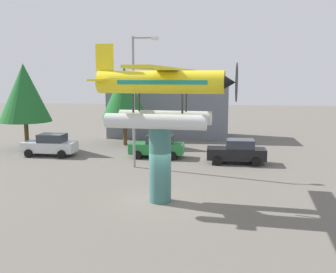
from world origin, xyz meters
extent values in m
plane|color=#605B54|center=(0.00, 0.00, 0.00)|extent=(140.00, 140.00, 0.00)
cylinder|color=#386B66|center=(0.00, 0.00, 1.91)|extent=(1.10, 1.10, 3.81)
cylinder|color=silver|center=(-0.09, -1.00, 4.16)|extent=(4.84, 1.12, 0.70)
cylinder|color=#333338|center=(1.15, -0.60, 4.96)|extent=(0.11, 0.11, 0.90)
cylinder|color=#333338|center=(-1.24, -0.39, 4.96)|extent=(0.11, 0.11, 0.90)
cylinder|color=silver|center=(0.09, 1.00, 4.16)|extent=(4.84, 1.12, 0.70)
cylinder|color=#333338|center=(1.24, 0.39, 4.96)|extent=(0.11, 0.11, 0.90)
cylinder|color=#333338|center=(-1.15, 0.60, 4.96)|extent=(0.11, 0.11, 0.90)
cylinder|color=yellow|center=(0.00, 0.00, 5.96)|extent=(6.27, 1.64, 1.10)
cube|color=teal|center=(0.20, -0.02, 5.96)|extent=(4.42, 1.52, 0.20)
cone|color=#262628|center=(3.24, -0.29, 5.96)|extent=(0.77, 0.94, 0.88)
cylinder|color=black|center=(3.64, -0.32, 5.96)|extent=(0.20, 1.80, 1.80)
cube|color=yellow|center=(0.40, -0.04, 6.57)|extent=(2.01, 10.46, 0.12)
cube|color=yellow|center=(-2.79, 0.25, 6.06)|extent=(0.94, 2.85, 0.10)
cube|color=yellow|center=(-2.79, 0.25, 7.16)|extent=(0.91, 0.20, 1.30)
cube|color=silver|center=(-10.47, 10.30, 0.72)|extent=(4.20, 1.70, 0.80)
cube|color=#2D333D|center=(-10.22, 10.30, 1.44)|extent=(2.00, 1.56, 0.64)
cylinder|color=black|center=(-11.82, 11.20, 0.32)|extent=(0.64, 0.22, 0.64)
cylinder|color=black|center=(-11.82, 9.40, 0.32)|extent=(0.64, 0.22, 0.64)
cylinder|color=black|center=(-9.12, 11.20, 0.32)|extent=(0.64, 0.22, 0.64)
cylinder|color=black|center=(-9.12, 9.40, 0.32)|extent=(0.64, 0.22, 0.64)
cube|color=#237A38|center=(-1.91, 10.76, 0.72)|extent=(4.20, 1.70, 0.80)
cube|color=#2D333D|center=(-1.66, 10.76, 1.44)|extent=(2.00, 1.56, 0.64)
cylinder|color=black|center=(-3.26, 11.66, 0.32)|extent=(0.64, 0.22, 0.64)
cylinder|color=black|center=(-3.26, 9.86, 0.32)|extent=(0.64, 0.22, 0.64)
cylinder|color=black|center=(-0.56, 11.66, 0.32)|extent=(0.64, 0.22, 0.64)
cylinder|color=black|center=(-0.56, 9.86, 0.32)|extent=(0.64, 0.22, 0.64)
cube|color=black|center=(4.15, 9.42, 0.72)|extent=(4.20, 1.70, 0.80)
cube|color=#2D333D|center=(4.40, 9.42, 1.44)|extent=(2.00, 1.56, 0.64)
cylinder|color=black|center=(2.80, 10.32, 0.32)|extent=(0.64, 0.22, 0.64)
cylinder|color=black|center=(2.80, 8.52, 0.32)|extent=(0.64, 0.22, 0.64)
cylinder|color=black|center=(5.50, 10.32, 0.32)|extent=(0.64, 0.22, 0.64)
cylinder|color=black|center=(5.50, 8.52, 0.32)|extent=(0.64, 0.22, 0.64)
cylinder|color=gray|center=(-2.92, 7.24, 4.44)|extent=(0.18, 0.18, 8.89)
cylinder|color=gray|center=(-2.12, 7.24, 8.79)|extent=(1.60, 0.12, 0.12)
cube|color=silver|center=(-1.42, 7.24, 8.74)|extent=(0.50, 0.28, 0.20)
cube|color=slate|center=(-2.37, 22.00, 2.96)|extent=(12.23, 5.28, 5.92)
cylinder|color=brown|center=(-13.54, 12.56, 1.22)|extent=(0.36, 0.36, 2.45)
cone|color=#1E6028|center=(-13.54, 12.56, 4.90)|extent=(4.42, 4.42, 4.91)
cylinder|color=brown|center=(-5.68, 15.90, 1.26)|extent=(0.36, 0.36, 2.52)
cone|color=#1E6028|center=(-5.68, 15.90, 4.83)|extent=(4.17, 4.17, 4.63)
camera|label=1|loc=(2.85, -18.70, 6.19)|focal=41.64mm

